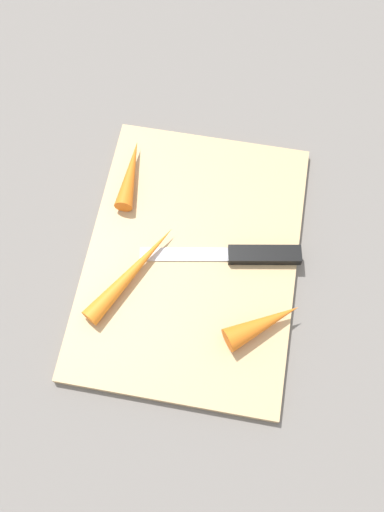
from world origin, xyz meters
TOP-DOWN VIEW (x-y plane):
  - ground_plane at (0.00, 0.00)m, footprint 1.40×1.40m
  - cutting_board at (0.00, 0.00)m, footprint 0.36×0.26m
  - knife at (-0.01, 0.08)m, footprint 0.05×0.20m
  - carrot_longest at (0.04, -0.07)m, footprint 0.14×0.09m
  - carrot_shortest at (0.08, 0.10)m, footprint 0.08×0.09m
  - carrot_medium at (-0.10, -0.10)m, footprint 0.10×0.03m

SIDE VIEW (x-z plane):
  - ground_plane at x=0.00m, z-range 0.00..0.00m
  - cutting_board at x=0.00m, z-range 0.00..0.01m
  - knife at x=-0.01m, z-range 0.01..0.02m
  - carrot_longest at x=0.04m, z-range 0.01..0.04m
  - carrot_medium at x=-0.10m, z-range 0.01..0.04m
  - carrot_shortest at x=0.08m, z-range 0.01..0.04m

